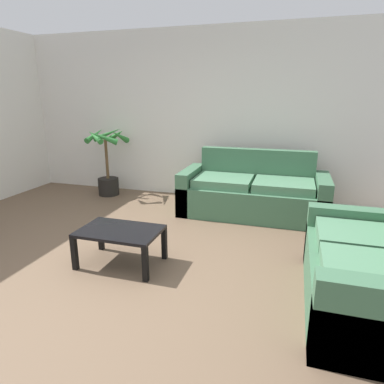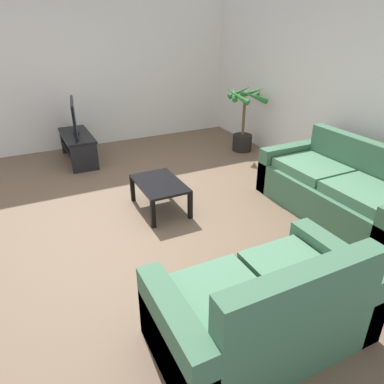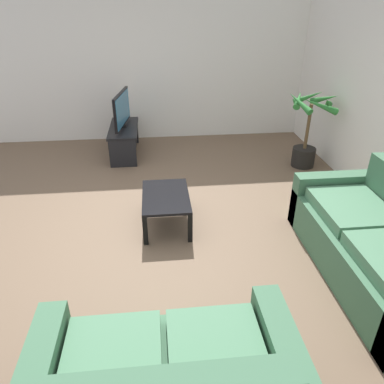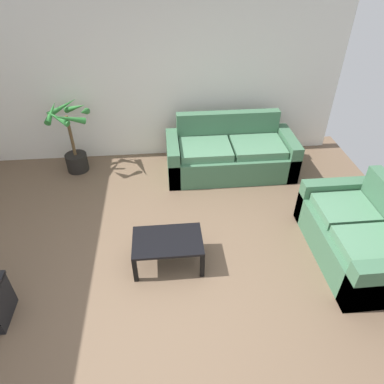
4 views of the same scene
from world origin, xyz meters
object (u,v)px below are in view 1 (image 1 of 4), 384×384
object	(u,v)px
couch_loveseat	(372,275)
potted_palm	(108,165)
coffee_table	(120,235)
couch_main	(253,194)

from	to	relation	value
couch_loveseat	potted_palm	bearing A→B (deg)	148.15
coffee_table	couch_loveseat	bearing A→B (deg)	-2.31
couch_loveseat	potted_palm	world-z (taller)	potted_palm
potted_palm	coffee_table	bearing A→B (deg)	-57.20
couch_loveseat	potted_palm	xyz separation A→B (m)	(-3.69, 2.29, 0.23)
coffee_table	potted_palm	world-z (taller)	potted_palm
couch_main	potted_palm	bearing A→B (deg)	173.77
couch_main	potted_palm	size ratio (longest dim) A/B	1.75
coffee_table	potted_palm	xyz separation A→B (m)	(-1.42, 2.20, 0.21)
couch_loveseat	coffee_table	distance (m)	2.27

